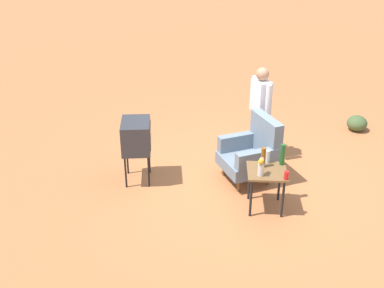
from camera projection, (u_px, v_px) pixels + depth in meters
ground_plane at (246, 177)px, 7.81m from camera, size 60.00×60.00×0.00m
armchair at (253, 152)px, 7.56m from camera, size 1.02×1.03×1.06m
side_table at (267, 176)px, 6.79m from camera, size 0.56×0.56×0.63m
tv_on_stand at (136, 136)px, 7.40m from camera, size 0.65×0.51×1.03m
person_standing at (260, 108)px, 8.06m from camera, size 0.53×0.35×1.64m
bottle_wine_green at (283, 154)px, 6.85m from camera, size 0.07×0.07×0.32m
soda_can_red at (286, 175)px, 6.51m from camera, size 0.07×0.07×0.12m
bottle_short_clear at (268, 157)px, 6.92m from camera, size 0.06×0.06×0.20m
bottle_tall_amber at (263, 157)px, 6.79m from camera, size 0.07×0.07×0.30m
flower_vase at (261, 166)px, 6.57m from camera, size 0.14×0.10×0.27m
shrub_far at (357, 123)px, 9.41m from camera, size 0.39×0.39×0.30m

